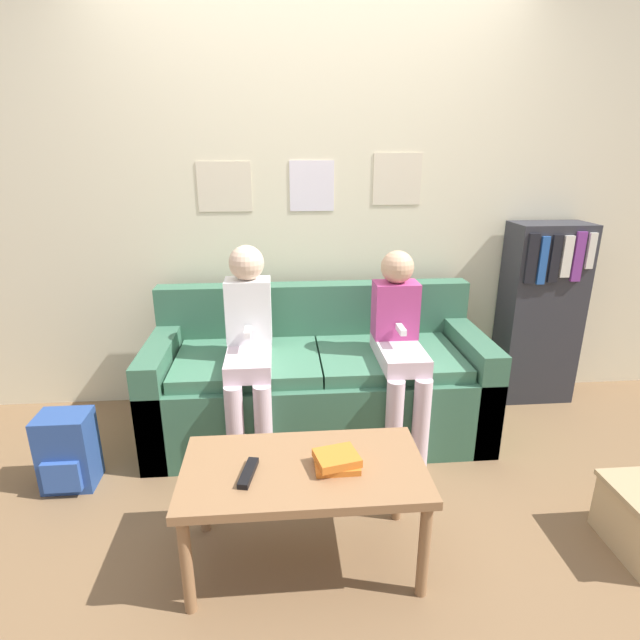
% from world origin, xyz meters
% --- Properties ---
extents(ground_plane, '(10.00, 10.00, 0.00)m').
position_xyz_m(ground_plane, '(0.00, 0.00, 0.00)').
color(ground_plane, brown).
extents(wall_back, '(8.00, 0.06, 2.60)m').
position_xyz_m(wall_back, '(-0.00, 0.98, 1.30)').
color(wall_back, beige).
rests_on(wall_back, ground_plane).
extents(couch, '(1.89, 0.77, 0.82)m').
position_xyz_m(couch, '(0.00, 0.50, 0.29)').
color(couch, '#38664C').
rests_on(couch, ground_plane).
extents(coffee_table, '(0.93, 0.49, 0.44)m').
position_xyz_m(coffee_table, '(-0.14, -0.52, 0.39)').
color(coffee_table, '#8E6642').
rests_on(coffee_table, ground_plane).
extents(person_left, '(0.24, 0.54, 1.12)m').
position_xyz_m(person_left, '(-0.38, 0.32, 0.64)').
color(person_left, silver).
rests_on(person_left, ground_plane).
extents(person_right, '(0.24, 0.54, 1.08)m').
position_xyz_m(person_right, '(0.42, 0.31, 0.62)').
color(person_right, silver).
rests_on(person_right, ground_plane).
extents(tv_remote, '(0.07, 0.17, 0.02)m').
position_xyz_m(tv_remote, '(-0.34, -0.56, 0.45)').
color(tv_remote, black).
rests_on(tv_remote, coffee_table).
extents(book_stack, '(0.18, 0.17, 0.06)m').
position_xyz_m(book_stack, '(-0.01, -0.53, 0.47)').
color(book_stack, orange).
rests_on(book_stack, coffee_table).
extents(bookshelf, '(0.47, 0.29, 1.17)m').
position_xyz_m(bookshelf, '(1.46, 0.80, 0.59)').
color(bookshelf, '#2D2D33').
rests_on(bookshelf, ground_plane).
extents(backpack, '(0.25, 0.22, 0.39)m').
position_xyz_m(backpack, '(-1.27, 0.06, 0.19)').
color(backpack, '#284789').
rests_on(backpack, ground_plane).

